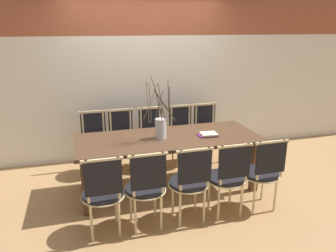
{
  "coord_description": "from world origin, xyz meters",
  "views": [
    {
      "loc": [
        -1.07,
        -3.81,
        2.09
      ],
      "look_at": [
        0.0,
        0.0,
        0.87
      ],
      "focal_mm": 35.0,
      "sensor_mm": 36.0,
      "label": 1
    }
  ],
  "objects": [
    {
      "name": "ground_plane",
      "position": [
        0.0,
        0.0,
        0.0
      ],
      "size": [
        16.0,
        16.0,
        0.0
      ],
      "primitive_type": "plane",
      "color": "#A87F51"
    },
    {
      "name": "book_stack",
      "position": [
        0.52,
        -0.08,
        0.74
      ],
      "size": [
        0.27,
        0.19,
        0.03
      ],
      "color": "#842D8C",
      "rests_on": "dining_table"
    },
    {
      "name": "chair_near_left",
      "position": [
        -0.46,
        -0.8,
        0.49
      ],
      "size": [
        0.45,
        0.45,
        0.9
      ],
      "color": "black",
      "rests_on": "ground_plane"
    },
    {
      "name": "dining_table",
      "position": [
        0.0,
        0.0,
        0.63
      ],
      "size": [
        2.34,
        0.93,
        0.72
      ],
      "color": "#4C3321",
      "rests_on": "ground_plane"
    },
    {
      "name": "chair_near_right",
      "position": [
        0.47,
        -0.8,
        0.49
      ],
      "size": [
        0.45,
        0.45,
        0.9
      ],
      "color": "black",
      "rests_on": "ground_plane"
    },
    {
      "name": "wall_rear",
      "position": [
        0.0,
        1.34,
        1.6
      ],
      "size": [
        12.0,
        0.06,
        3.2
      ],
      "color": "silver",
      "rests_on": "ground_plane"
    },
    {
      "name": "chair_near_rightend",
      "position": [
        0.91,
        -0.8,
        0.49
      ],
      "size": [
        0.45,
        0.45,
        0.9
      ],
      "color": "black",
      "rests_on": "ground_plane"
    },
    {
      "name": "chair_far_right",
      "position": [
        0.47,
        0.8,
        0.49
      ],
      "size": [
        0.45,
        0.45,
        0.9
      ],
      "rotation": [
        0.0,
        0.0,
        3.14
      ],
      "color": "black",
      "rests_on": "ground_plane"
    },
    {
      "name": "chair_far_leftend",
      "position": [
        -0.88,
        0.8,
        0.49
      ],
      "size": [
        0.45,
        0.45,
        0.9
      ],
      "rotation": [
        0.0,
        0.0,
        3.14
      ],
      "color": "black",
      "rests_on": "ground_plane"
    },
    {
      "name": "chair_near_center",
      "position": [
        0.02,
        -0.8,
        0.49
      ],
      "size": [
        0.45,
        0.45,
        0.9
      ],
      "color": "black",
      "rests_on": "ground_plane"
    },
    {
      "name": "chair_near_leftend",
      "position": [
        -0.9,
        -0.8,
        0.49
      ],
      "size": [
        0.45,
        0.45,
        0.9
      ],
      "color": "black",
      "rests_on": "ground_plane"
    },
    {
      "name": "chair_far_center",
      "position": [
        -0.02,
        0.8,
        0.49
      ],
      "size": [
        0.45,
        0.45,
        0.9
      ],
      "rotation": [
        0.0,
        0.0,
        3.14
      ],
      "color": "black",
      "rests_on": "ground_plane"
    },
    {
      "name": "vase_centerpiece",
      "position": [
        -0.1,
        -0.01,
        0.87
      ],
      "size": [
        0.39,
        0.39,
        0.8
      ],
      "color": "silver",
      "rests_on": "dining_table"
    },
    {
      "name": "chair_far_rightend",
      "position": [
        0.88,
        0.8,
        0.49
      ],
      "size": [
        0.45,
        0.45,
        0.9
      ],
      "rotation": [
        0.0,
        0.0,
        3.14
      ],
      "color": "black",
      "rests_on": "ground_plane"
    },
    {
      "name": "chair_far_left",
      "position": [
        -0.48,
        0.8,
        0.49
      ],
      "size": [
        0.45,
        0.45,
        0.9
      ],
      "rotation": [
        0.0,
        0.0,
        3.14
      ],
      "color": "black",
      "rests_on": "ground_plane"
    }
  ]
}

